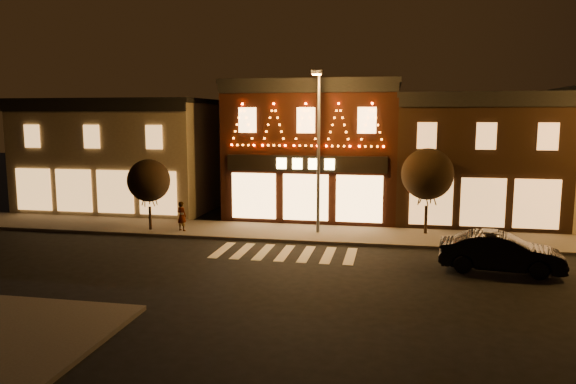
% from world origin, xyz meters
% --- Properties ---
extents(ground, '(120.00, 120.00, 0.00)m').
position_xyz_m(ground, '(0.00, 0.00, 0.00)').
color(ground, black).
rests_on(ground, ground).
extents(sidewalk_far, '(44.00, 4.00, 0.15)m').
position_xyz_m(sidewalk_far, '(2.00, 8.00, 0.07)').
color(sidewalk_far, '#47423D').
rests_on(sidewalk_far, ground).
extents(building_left, '(12.20, 8.28, 7.30)m').
position_xyz_m(building_left, '(-13.00, 13.99, 3.66)').
color(building_left, '#7E7059').
rests_on(building_left, ground).
extents(building_pulp, '(10.20, 8.34, 8.30)m').
position_xyz_m(building_pulp, '(0.00, 13.98, 4.16)').
color(building_pulp, '#32140B').
rests_on(building_pulp, ground).
extents(building_right_a, '(9.20, 8.28, 7.50)m').
position_xyz_m(building_right_a, '(9.50, 13.99, 3.76)').
color(building_right_a, black).
rests_on(building_right_a, ground).
extents(streetlamp_mid, '(0.54, 1.91, 8.32)m').
position_xyz_m(streetlamp_mid, '(0.99, 7.78, 5.03)').
color(streetlamp_mid, '#59595E').
rests_on(streetlamp_mid, sidewalk_far).
extents(tree_left, '(2.28, 2.28, 3.80)m').
position_xyz_m(tree_left, '(-8.02, 7.02, 2.81)').
color(tree_left, black).
rests_on(tree_left, sidewalk_far).
extents(tree_right, '(2.66, 2.66, 4.45)m').
position_xyz_m(tree_right, '(6.54, 8.85, 3.27)').
color(tree_right, black).
rests_on(tree_right, sidewalk_far).
extents(dark_sedan, '(4.94, 2.21, 1.58)m').
position_xyz_m(dark_sedan, '(9.13, 2.80, 0.79)').
color(dark_sedan, black).
rests_on(dark_sedan, ground).
extents(pedestrian, '(0.67, 0.55, 1.59)m').
position_xyz_m(pedestrian, '(-6.23, 7.04, 0.94)').
color(pedestrian, gray).
rests_on(pedestrian, sidewalk_far).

